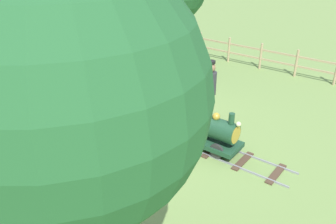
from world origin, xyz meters
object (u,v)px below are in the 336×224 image
Objects in this scene: locomotive at (205,128)px; oak_tree_far at (68,96)px; passenger_car at (133,105)px; conductor_person at (210,88)px; park_bench at (54,175)px.

oak_tree_far is at bearing 14.49° from locomotive.
oak_tree_far is at bearing 37.92° from passenger_car.
locomotive is 2.10m from passenger_car.
passenger_car reaches higher than locomotive.
conductor_person is 5.59m from oak_tree_far.
conductor_person is (-0.96, -0.51, 0.47)m from locomotive.
park_bench is 0.33× the size of oak_tree_far.
locomotive is at bearing 157.07° from park_bench.
passenger_car is 1.67× the size of conductor_person.
passenger_car is (0.00, -2.10, -0.06)m from locomotive.
passenger_car is at bearing -59.09° from conductor_person.
oak_tree_far is (4.04, 1.04, 2.46)m from locomotive.
conductor_person is at bearing -162.77° from oak_tree_far.
park_bench is at bearing -115.46° from oak_tree_far.
locomotive is 4.84m from oak_tree_far.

